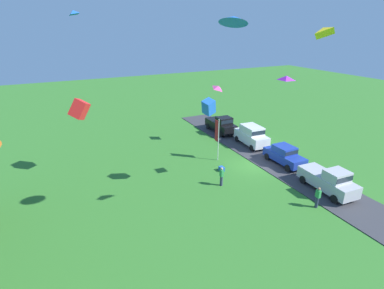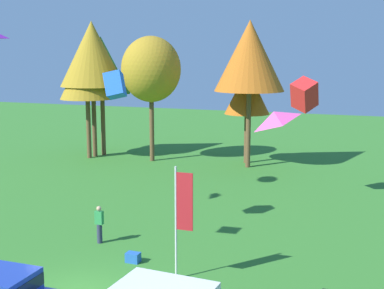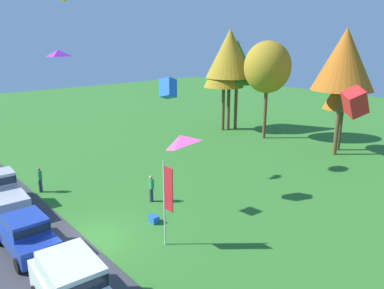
{
  "view_description": "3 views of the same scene",
  "coord_description": "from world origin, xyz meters",
  "px_view_note": "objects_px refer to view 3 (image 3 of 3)",
  "views": [
    {
      "loc": [
        -21.22,
        17.2,
        12.85
      ],
      "look_at": [
        0.8,
        6.46,
        3.08
      ],
      "focal_mm": 28.0,
      "sensor_mm": 36.0,
      "label": 1
    },
    {
      "loc": [
        9.81,
        -15.17,
        8.49
      ],
      "look_at": [
        2.88,
        3.9,
        4.97
      ],
      "focal_mm": 50.0,
      "sensor_mm": 36.0,
      "label": 2
    },
    {
      "loc": [
        16.13,
        -7.18,
        9.85
      ],
      "look_at": [
        1.52,
        5.37,
        4.39
      ],
      "focal_mm": 35.0,
      "sensor_mm": 36.0,
      "label": 3
    }
  ],
  "objects_px": {
    "tree_right_of_center": "(344,90)",
    "kite_diamond_high_right": "(58,53)",
    "car_sedan_far_end": "(26,233)",
    "tree_left_of_center": "(237,62)",
    "kite_diamond_near_flag": "(180,140)",
    "cooler_box": "(154,219)",
    "person_watching_sky": "(151,188)",
    "car_suv_mid_row": "(72,285)",
    "tree_far_right": "(344,60)",
    "kite_box_topmost": "(168,88)",
    "tree_center_back": "(267,67)",
    "flag_banner": "(167,194)",
    "tree_far_left": "(224,67)",
    "person_beside_suv": "(40,180)",
    "tree_lone_near": "(230,54)",
    "kite_box_trailing_tail": "(355,102)",
    "car_pickup_near_entrance": "(2,192)"
  },
  "relations": [
    {
      "from": "person_watching_sky",
      "to": "kite_diamond_high_right",
      "type": "relative_size",
      "value": 1.67
    },
    {
      "from": "person_watching_sky",
      "to": "kite_box_trailing_tail",
      "type": "height_order",
      "value": "kite_box_trailing_tail"
    },
    {
      "from": "tree_lone_near",
      "to": "kite_box_trailing_tail",
      "type": "bearing_deg",
      "value": -23.49
    },
    {
      "from": "flag_banner",
      "to": "kite_box_topmost",
      "type": "xyz_separation_m",
      "value": [
        -4.59,
        3.62,
        4.27
      ]
    },
    {
      "from": "person_watching_sky",
      "to": "cooler_box",
      "type": "height_order",
      "value": "person_watching_sky"
    },
    {
      "from": "car_suv_mid_row",
      "to": "kite_box_topmost",
      "type": "height_order",
      "value": "kite_box_topmost"
    },
    {
      "from": "person_watching_sky",
      "to": "person_beside_suv",
      "type": "xyz_separation_m",
      "value": [
        -6.04,
        -4.73,
        0.0
      ]
    },
    {
      "from": "tree_center_back",
      "to": "kite_diamond_near_flag",
      "type": "height_order",
      "value": "tree_center_back"
    },
    {
      "from": "tree_far_right",
      "to": "kite_box_topmost",
      "type": "bearing_deg",
      "value": -96.89
    },
    {
      "from": "car_pickup_near_entrance",
      "to": "tree_center_back",
      "type": "height_order",
      "value": "tree_center_back"
    },
    {
      "from": "flag_banner",
      "to": "kite_diamond_high_right",
      "type": "height_order",
      "value": "kite_diamond_high_right"
    },
    {
      "from": "tree_far_left",
      "to": "tree_lone_near",
      "type": "relative_size",
      "value": 0.83
    },
    {
      "from": "car_sedan_far_end",
      "to": "kite_diamond_near_flag",
      "type": "relative_size",
      "value": 4.1
    },
    {
      "from": "kite_diamond_near_flag",
      "to": "kite_box_trailing_tail",
      "type": "height_order",
      "value": "kite_box_trailing_tail"
    },
    {
      "from": "car_suv_mid_row",
      "to": "tree_far_left",
      "type": "relative_size",
      "value": 0.52
    },
    {
      "from": "tree_right_of_center",
      "to": "kite_diamond_near_flag",
      "type": "relative_size",
      "value": 6.75
    },
    {
      "from": "person_watching_sky",
      "to": "kite_diamond_near_flag",
      "type": "relative_size",
      "value": 1.59
    },
    {
      "from": "car_sedan_far_end",
      "to": "tree_center_back",
      "type": "bearing_deg",
      "value": 103.94
    },
    {
      "from": "person_beside_suv",
      "to": "tree_left_of_center",
      "type": "bearing_deg",
      "value": 100.05
    },
    {
      "from": "tree_lone_near",
      "to": "cooler_box",
      "type": "relative_size",
      "value": 19.52
    },
    {
      "from": "tree_lone_near",
      "to": "kite_box_topmost",
      "type": "relative_size",
      "value": 10.13
    },
    {
      "from": "tree_right_of_center",
      "to": "cooler_box",
      "type": "bearing_deg",
      "value": -88.41
    },
    {
      "from": "person_watching_sky",
      "to": "cooler_box",
      "type": "xyz_separation_m",
      "value": [
        2.4,
        -1.51,
        -0.68
      ]
    },
    {
      "from": "flag_banner",
      "to": "kite_diamond_high_right",
      "type": "relative_size",
      "value": 4.26
    },
    {
      "from": "person_watching_sky",
      "to": "tree_far_left",
      "type": "relative_size",
      "value": 0.19
    },
    {
      "from": "tree_center_back",
      "to": "cooler_box",
      "type": "bearing_deg",
      "value": -68.0
    },
    {
      "from": "kite_box_trailing_tail",
      "to": "car_sedan_far_end",
      "type": "bearing_deg",
      "value": -110.11
    },
    {
      "from": "tree_far_left",
      "to": "tree_lone_near",
      "type": "bearing_deg",
      "value": 81.93
    },
    {
      "from": "tree_lone_near",
      "to": "kite_diamond_high_right",
      "type": "distance_m",
      "value": 23.87
    },
    {
      "from": "kite_diamond_high_right",
      "to": "kite_diamond_near_flag",
      "type": "distance_m",
      "value": 10.68
    },
    {
      "from": "cooler_box",
      "to": "kite_diamond_high_right",
      "type": "distance_m",
      "value": 10.24
    },
    {
      "from": "tree_center_back",
      "to": "kite_diamond_high_right",
      "type": "relative_size",
      "value": 9.47
    },
    {
      "from": "car_sedan_far_end",
      "to": "tree_lone_near",
      "type": "distance_m",
      "value": 28.97
    },
    {
      "from": "tree_far_right",
      "to": "tree_left_of_center",
      "type": "bearing_deg",
      "value": 177.18
    },
    {
      "from": "person_beside_suv",
      "to": "car_sedan_far_end",
      "type": "bearing_deg",
      "value": -23.64
    },
    {
      "from": "flag_banner",
      "to": "kite_diamond_high_right",
      "type": "bearing_deg",
      "value": -163.23
    },
    {
      "from": "kite_diamond_high_right",
      "to": "kite_box_topmost",
      "type": "xyz_separation_m",
      "value": [
        2.01,
        5.61,
        -2.09
      ]
    },
    {
      "from": "car_suv_mid_row",
      "to": "tree_far_right",
      "type": "bearing_deg",
      "value": 99.13
    },
    {
      "from": "tree_right_of_center",
      "to": "kite_diamond_high_right",
      "type": "relative_size",
      "value": 7.08
    },
    {
      "from": "kite_box_topmost",
      "to": "kite_diamond_near_flag",
      "type": "height_order",
      "value": "kite_box_topmost"
    },
    {
      "from": "tree_far_left",
      "to": "tree_lone_near",
      "type": "distance_m",
      "value": 1.58
    },
    {
      "from": "car_pickup_near_entrance",
      "to": "tree_center_back",
      "type": "relative_size",
      "value": 0.52
    },
    {
      "from": "flag_banner",
      "to": "kite_diamond_near_flag",
      "type": "bearing_deg",
      "value": -30.4
    },
    {
      "from": "tree_far_left",
      "to": "kite_box_trailing_tail",
      "type": "distance_m",
      "value": 19.46
    },
    {
      "from": "tree_far_left",
      "to": "cooler_box",
      "type": "relative_size",
      "value": 16.27
    },
    {
      "from": "tree_left_of_center",
      "to": "cooler_box",
      "type": "bearing_deg",
      "value": -57.95
    },
    {
      "from": "kite_box_topmost",
      "to": "tree_lone_near",
      "type": "bearing_deg",
      "value": 123.21
    },
    {
      "from": "car_sedan_far_end",
      "to": "tree_left_of_center",
      "type": "height_order",
      "value": "tree_left_of_center"
    },
    {
      "from": "car_pickup_near_entrance",
      "to": "cooler_box",
      "type": "relative_size",
      "value": 9.08
    },
    {
      "from": "tree_lone_near",
      "to": "flag_banner",
      "type": "bearing_deg",
      "value": -52.61
    }
  ]
}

